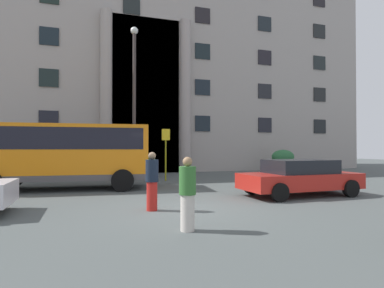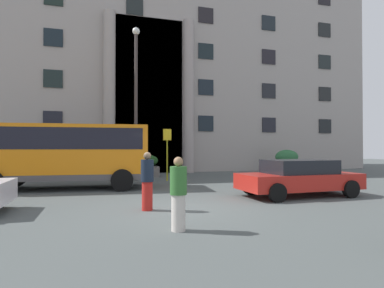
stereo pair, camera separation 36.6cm
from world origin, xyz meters
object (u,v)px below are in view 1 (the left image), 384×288
object	(u,v)px
lamppost_plaza_centre	(134,92)
parked_estate_mid	(300,177)
hedge_planter_west	(68,167)
pedestrian_child_trailing	(152,181)
motorcycle_near_kerb	(315,177)
orange_minibus	(65,151)
hedge_planter_entrance_left	(5,166)
hedge_planter_entrance_right	(144,166)
bus_stop_sign	(166,149)
pedestrian_woman_with_bag	(188,194)
hedge_planter_east	(283,161)

from	to	relation	value
lamppost_plaza_centre	parked_estate_mid	bearing A→B (deg)	-54.56
hedge_planter_west	pedestrian_child_trailing	size ratio (longest dim) A/B	1.13
pedestrian_child_trailing	motorcycle_near_kerb	bearing A→B (deg)	57.78
orange_minibus	hedge_planter_entrance_left	size ratio (longest dim) A/B	4.25
orange_minibus	hedge_planter_entrance_right	xyz separation A→B (m)	(4.04, 4.75, -0.98)
orange_minibus	parked_estate_mid	bearing A→B (deg)	-22.48
orange_minibus	hedge_planter_entrance_left	xyz separation A→B (m)	(-3.43, 4.71, -0.85)
bus_stop_sign	pedestrian_child_trailing	world-z (taller)	bus_stop_sign
pedestrian_child_trailing	lamppost_plaza_centre	xyz separation A→B (m)	(0.48, 8.36, 4.00)
hedge_planter_entrance_right	pedestrian_woman_with_bag	world-z (taller)	pedestrian_woman_with_bag
orange_minibus	hedge_planter_west	bearing A→B (deg)	98.33
hedge_planter_west	lamppost_plaza_centre	bearing A→B (deg)	-35.63
motorcycle_near_kerb	lamppost_plaza_centre	world-z (taller)	lamppost_plaza_centre
orange_minibus	lamppost_plaza_centre	bearing A→B (deg)	46.93
orange_minibus	hedge_planter_west	xyz separation A→B (m)	(-0.29, 5.40, -0.99)
parked_estate_mid	pedestrian_child_trailing	distance (m)	5.77
hedge_planter_west	pedestrian_woman_with_bag	world-z (taller)	pedestrian_woman_with_bag
hedge_planter_east	pedestrian_woman_with_bag	bearing A→B (deg)	-130.22
hedge_planter_east	lamppost_plaza_centre	xyz separation A→B (m)	(-10.96, -2.41, 4.04)
hedge_planter_east	motorcycle_near_kerb	bearing A→B (deg)	-114.47
bus_stop_sign	lamppost_plaza_centre	distance (m)	3.58
hedge_planter_entrance_right	hedge_planter_east	size ratio (longest dim) A/B	0.79
bus_stop_sign	pedestrian_child_trailing	xyz separation A→B (m)	(-2.08, -7.63, -0.89)
bus_stop_sign	hedge_planter_entrance_right	world-z (taller)	bus_stop_sign
orange_minibus	bus_stop_sign	bearing A→B (deg)	29.15
lamppost_plaza_centre	bus_stop_sign	bearing A→B (deg)	-24.65
bus_stop_sign	pedestrian_woman_with_bag	distance (m)	10.16
parked_estate_mid	hedge_planter_entrance_left	bearing A→B (deg)	140.47
hedge_planter_entrance_right	parked_estate_mid	bearing A→B (deg)	-64.49
lamppost_plaza_centre	orange_minibus	bearing A→B (deg)	-138.28
hedge_planter_west	hedge_planter_entrance_left	size ratio (longest dim) A/B	1.12
motorcycle_near_kerb	pedestrian_woman_with_bag	size ratio (longest dim) A/B	1.24
pedestrian_child_trailing	lamppost_plaza_centre	size ratio (longest dim) A/B	0.20
hedge_planter_west	parked_estate_mid	xyz separation A→B (m)	(8.71, -9.81, 0.05)
bus_stop_sign	orange_minibus	bearing A→B (deg)	-156.06
orange_minibus	bus_stop_sign	world-z (taller)	bus_stop_sign
bus_stop_sign	hedge_planter_entrance_left	size ratio (longest dim) A/B	1.68
pedestrian_child_trailing	parked_estate_mid	bearing A→B (deg)	47.44
bus_stop_sign	motorcycle_near_kerb	world-z (taller)	bus_stop_sign
pedestrian_child_trailing	hedge_planter_entrance_left	bearing A→B (deg)	157.87
hedge_planter_entrance_left	motorcycle_near_kerb	world-z (taller)	hedge_planter_entrance_left
hedge_planter_east	lamppost_plaza_centre	bearing A→B (deg)	-167.60
bus_stop_sign	hedge_planter_entrance_right	size ratio (longest dim) A/B	1.87
parked_estate_mid	lamppost_plaza_centre	world-z (taller)	lamppost_plaza_centre
motorcycle_near_kerb	pedestrian_child_trailing	world-z (taller)	pedestrian_child_trailing
bus_stop_sign	hedge_planter_west	bearing A→B (deg)	147.54
hedge_planter_west	lamppost_plaza_centre	xyz separation A→B (m)	(3.52, -2.52, 4.19)
parked_estate_mid	lamppost_plaza_centre	size ratio (longest dim) A/B	0.53
hedge_planter_entrance_left	motorcycle_near_kerb	xyz separation A→B (m)	(14.09, -7.15, -0.33)
motorcycle_near_kerb	pedestrian_child_trailing	size ratio (longest dim) A/B	1.18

